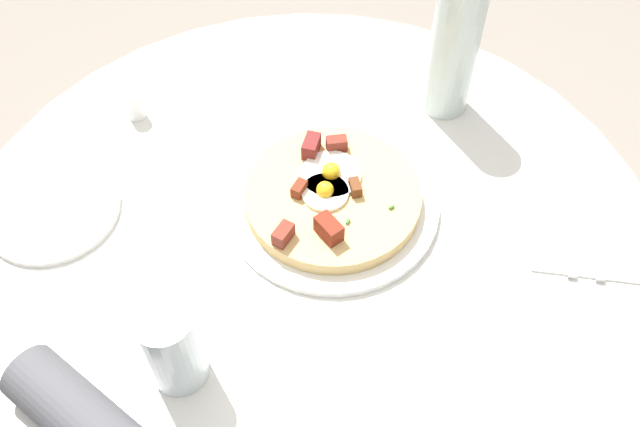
{
  "coord_description": "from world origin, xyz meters",
  "views": [
    {
      "loc": [
        0.3,
        -0.46,
        1.5
      ],
      "look_at": [
        -0.0,
        0.03,
        0.73
      ],
      "focal_mm": 39.63,
      "sensor_mm": 36.0,
      "label": 1
    }
  ],
  "objects_px": {
    "water_glass": "(172,346)",
    "pepper_shaker": "(33,376)",
    "breakfast_pizza": "(331,195)",
    "pizza_plate": "(332,203)",
    "knife": "(568,222)",
    "fork": "(595,225)",
    "water_bottle": "(454,44)",
    "dining_table": "(309,301)",
    "bread_plate": "(53,210)",
    "salt_shaker": "(134,105)"
  },
  "relations": [
    {
      "from": "dining_table",
      "to": "bread_plate",
      "type": "distance_m",
      "value": 0.4
    },
    {
      "from": "breakfast_pizza",
      "to": "pepper_shaker",
      "type": "height_order",
      "value": "breakfast_pizza"
    },
    {
      "from": "knife",
      "to": "salt_shaker",
      "type": "bearing_deg",
      "value": 79.87
    },
    {
      "from": "fork",
      "to": "water_bottle",
      "type": "relative_size",
      "value": 0.75
    },
    {
      "from": "breakfast_pizza",
      "to": "pepper_shaker",
      "type": "relative_size",
      "value": 5.22
    },
    {
      "from": "pepper_shaker",
      "to": "bread_plate",
      "type": "bearing_deg",
      "value": 130.55
    },
    {
      "from": "bread_plate",
      "to": "water_glass",
      "type": "xyz_separation_m",
      "value": [
        0.3,
        -0.1,
        0.06
      ]
    },
    {
      "from": "knife",
      "to": "pizza_plate",
      "type": "bearing_deg",
      "value": 92.67
    },
    {
      "from": "bread_plate",
      "to": "salt_shaker",
      "type": "distance_m",
      "value": 0.21
    },
    {
      "from": "salt_shaker",
      "to": "water_glass",
      "type": "bearing_deg",
      "value": -43.02
    },
    {
      "from": "dining_table",
      "to": "knife",
      "type": "xyz_separation_m",
      "value": [
        0.29,
        0.21,
        0.17
      ]
    },
    {
      "from": "breakfast_pizza",
      "to": "salt_shaker",
      "type": "xyz_separation_m",
      "value": [
        -0.35,
        -0.01,
        -0.0
      ]
    },
    {
      "from": "bread_plate",
      "to": "pepper_shaker",
      "type": "height_order",
      "value": "pepper_shaker"
    },
    {
      "from": "fork",
      "to": "knife",
      "type": "xyz_separation_m",
      "value": [
        -0.03,
        -0.01,
        0.0
      ]
    },
    {
      "from": "dining_table",
      "to": "pepper_shaker",
      "type": "relative_size",
      "value": 20.85
    },
    {
      "from": "dining_table",
      "to": "pepper_shaker",
      "type": "bearing_deg",
      "value": -115.01
    },
    {
      "from": "dining_table",
      "to": "bread_plate",
      "type": "xyz_separation_m",
      "value": [
        -0.33,
        -0.15,
        0.17
      ]
    },
    {
      "from": "pizza_plate",
      "to": "water_bottle",
      "type": "distance_m",
      "value": 0.29
    },
    {
      "from": "water_bottle",
      "to": "pepper_shaker",
      "type": "bearing_deg",
      "value": -106.93
    },
    {
      "from": "dining_table",
      "to": "knife",
      "type": "distance_m",
      "value": 0.4
    },
    {
      "from": "fork",
      "to": "pizza_plate",
      "type": "bearing_deg",
      "value": 92.41
    },
    {
      "from": "fork",
      "to": "water_bottle",
      "type": "distance_m",
      "value": 0.32
    },
    {
      "from": "breakfast_pizza",
      "to": "pepper_shaker",
      "type": "xyz_separation_m",
      "value": [
        -0.16,
        -0.41,
        -0.0
      ]
    },
    {
      "from": "dining_table",
      "to": "fork",
      "type": "distance_m",
      "value": 0.43
    },
    {
      "from": "pizza_plate",
      "to": "salt_shaker",
      "type": "height_order",
      "value": "salt_shaker"
    },
    {
      "from": "pizza_plate",
      "to": "bread_plate",
      "type": "height_order",
      "value": "pizza_plate"
    },
    {
      "from": "dining_table",
      "to": "water_glass",
      "type": "height_order",
      "value": "water_glass"
    },
    {
      "from": "water_glass",
      "to": "pepper_shaker",
      "type": "bearing_deg",
      "value": -142.87
    },
    {
      "from": "pizza_plate",
      "to": "knife",
      "type": "height_order",
      "value": "pizza_plate"
    },
    {
      "from": "pizza_plate",
      "to": "knife",
      "type": "xyz_separation_m",
      "value": [
        0.3,
        0.14,
        0.0
      ]
    },
    {
      "from": "water_bottle",
      "to": "salt_shaker",
      "type": "relative_size",
      "value": 5.1
    },
    {
      "from": "dining_table",
      "to": "knife",
      "type": "bearing_deg",
      "value": 35.12
    },
    {
      "from": "dining_table",
      "to": "knife",
      "type": "height_order",
      "value": "knife"
    },
    {
      "from": "dining_table",
      "to": "water_glass",
      "type": "distance_m",
      "value": 0.34
    },
    {
      "from": "pepper_shaker",
      "to": "dining_table",
      "type": "bearing_deg",
      "value": 64.99
    },
    {
      "from": "water_glass",
      "to": "pepper_shaker",
      "type": "height_order",
      "value": "water_glass"
    },
    {
      "from": "breakfast_pizza",
      "to": "bread_plate",
      "type": "xyz_separation_m",
      "value": [
        -0.33,
        -0.21,
        -0.02
      ]
    },
    {
      "from": "breakfast_pizza",
      "to": "pepper_shaker",
      "type": "distance_m",
      "value": 0.44
    },
    {
      "from": "pizza_plate",
      "to": "knife",
      "type": "distance_m",
      "value": 0.33
    },
    {
      "from": "water_bottle",
      "to": "dining_table",
      "type": "bearing_deg",
      "value": -97.79
    },
    {
      "from": "breakfast_pizza",
      "to": "fork",
      "type": "distance_m",
      "value": 0.37
    },
    {
      "from": "pizza_plate",
      "to": "breakfast_pizza",
      "type": "bearing_deg",
      "value": -174.68
    },
    {
      "from": "pepper_shaker",
      "to": "water_glass",
      "type": "bearing_deg",
      "value": 37.13
    },
    {
      "from": "dining_table",
      "to": "bread_plate",
      "type": "relative_size",
      "value": 5.25
    },
    {
      "from": "pizza_plate",
      "to": "fork",
      "type": "distance_m",
      "value": 0.36
    },
    {
      "from": "breakfast_pizza",
      "to": "water_bottle",
      "type": "height_order",
      "value": "water_bottle"
    },
    {
      "from": "dining_table",
      "to": "bread_plate",
      "type": "bearing_deg",
      "value": -155.95
    },
    {
      "from": "pizza_plate",
      "to": "knife",
      "type": "bearing_deg",
      "value": 25.59
    },
    {
      "from": "salt_shaker",
      "to": "dining_table",
      "type": "bearing_deg",
      "value": -9.7
    },
    {
      "from": "water_bottle",
      "to": "pizza_plate",
      "type": "bearing_deg",
      "value": -99.83
    }
  ]
}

